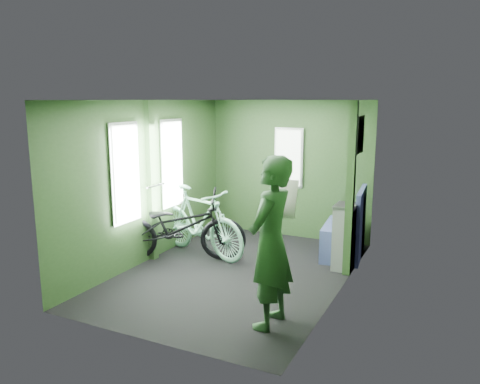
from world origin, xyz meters
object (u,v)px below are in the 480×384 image
object	(u,v)px
waste_box	(345,237)
bicycle_black	(179,261)
bicycle_mint	(200,255)
passenger	(271,242)
bench_seat	(345,236)

from	to	relation	value
waste_box	bicycle_black	bearing A→B (deg)	-161.68
bicycle_mint	waste_box	distance (m)	2.16
passenger	waste_box	world-z (taller)	passenger
waste_box	bicycle_mint	bearing A→B (deg)	-169.72
bicycle_black	bicycle_mint	distance (m)	0.39
bicycle_black	bench_seat	xyz separation A→B (m)	(2.11, 1.26, 0.31)
bicycle_black	bicycle_mint	bearing A→B (deg)	-46.73
bicycle_black	bench_seat	size ratio (longest dim) A/B	1.87
bench_seat	bicycle_black	bearing A→B (deg)	-155.43
passenger	waste_box	xyz separation A→B (m)	(0.30, 1.97, -0.43)
bicycle_mint	bicycle_black	bearing A→B (deg)	175.10
waste_box	passenger	bearing A→B (deg)	-98.69
bicycle_black	bicycle_mint	xyz separation A→B (m)	(0.14, 0.36, 0.00)
bicycle_black	bench_seat	world-z (taller)	bench_seat
passenger	bicycle_black	bearing A→B (deg)	-119.41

